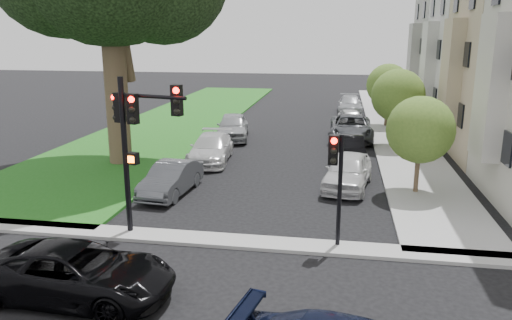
% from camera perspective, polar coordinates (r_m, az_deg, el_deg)
% --- Properties ---
extents(ground, '(140.00, 140.00, 0.00)m').
position_cam_1_polar(ground, '(14.39, -3.43, -12.69)').
color(ground, black).
rests_on(ground, ground).
extents(grass_strip, '(8.00, 44.00, 0.12)m').
position_cam_1_polar(grass_strip, '(38.93, -8.43, 4.63)').
color(grass_strip, '#1B5D15').
rests_on(grass_strip, ground).
extents(sidewalk_right, '(3.50, 44.00, 0.12)m').
position_cam_1_polar(sidewalk_right, '(37.23, 15.36, 3.83)').
color(sidewalk_right, '#A0A0A0').
rests_on(sidewalk_right, ground).
extents(sidewalk_cross, '(60.00, 1.00, 0.12)m').
position_cam_1_polar(sidewalk_cross, '(16.13, -1.81, -9.32)').
color(sidewalk_cross, '#A0A0A0').
rests_on(sidewalk_cross, ground).
extents(house_c, '(7.70, 7.55, 15.97)m').
position_cam_1_polar(house_c, '(36.71, 25.37, 13.65)').
color(house_c, '#A4A4A4').
rests_on(house_c, ground).
extents(house_d, '(7.70, 7.55, 15.97)m').
position_cam_1_polar(house_d, '(44.00, 22.78, 13.80)').
color(house_d, gray).
rests_on(house_d, ground).
extents(small_tree_a, '(2.73, 2.73, 4.10)m').
position_cam_1_polar(small_tree_a, '(21.22, 18.27, 3.30)').
color(small_tree_a, brown).
rests_on(small_tree_a, ground).
extents(small_tree_b, '(3.05, 3.05, 4.57)m').
position_cam_1_polar(small_tree_b, '(29.81, 15.93, 7.07)').
color(small_tree_b, brown).
rests_on(small_tree_b, ground).
extents(small_tree_c, '(2.98, 2.98, 4.47)m').
position_cam_1_polar(small_tree_c, '(36.42, 14.85, 8.27)').
color(small_tree_c, brown).
rests_on(small_tree_c, ground).
extents(traffic_signal_main, '(2.55, 0.74, 5.22)m').
position_cam_1_polar(traffic_signal_main, '(16.29, -13.54, 3.56)').
color(traffic_signal_main, black).
rests_on(traffic_signal_main, ground).
extents(traffic_signal_secondary, '(0.46, 0.37, 3.62)m').
position_cam_1_polar(traffic_signal_secondary, '(15.20, 9.18, -1.14)').
color(traffic_signal_secondary, black).
rests_on(traffic_signal_secondary, ground).
extents(car_cross_near, '(5.08, 2.52, 1.38)m').
position_cam_1_polar(car_cross_near, '(13.61, -19.82, -11.99)').
color(car_cross_near, black).
rests_on(car_cross_near, ground).
extents(car_parked_0, '(2.42, 4.64, 1.51)m').
position_cam_1_polar(car_parked_0, '(21.85, 10.46, -1.23)').
color(car_parked_0, silver).
rests_on(car_parked_0, ground).
extents(car_parked_1, '(1.70, 4.09, 1.31)m').
position_cam_1_polar(car_parked_1, '(26.44, 10.65, 1.26)').
color(car_parked_1, black).
rests_on(car_parked_1, ground).
extents(car_parked_2, '(2.64, 5.58, 1.54)m').
position_cam_1_polar(car_parked_2, '(31.75, 10.81, 3.64)').
color(car_parked_2, '#3F4247').
rests_on(car_parked_2, ground).
extents(car_parked_3, '(2.16, 4.10, 1.33)m').
position_cam_1_polar(car_parked_3, '(35.67, 10.83, 4.63)').
color(car_parked_3, silver).
rests_on(car_parked_3, ground).
extents(car_parked_4, '(2.01, 4.86, 1.41)m').
position_cam_1_polar(car_parked_4, '(42.72, 10.69, 6.26)').
color(car_parked_4, '#999BA0').
rests_on(car_parked_4, ground).
extents(car_parked_5, '(1.72, 4.13, 1.33)m').
position_cam_1_polar(car_parked_5, '(20.97, -9.68, -2.12)').
color(car_parked_5, '#3F4247').
rests_on(car_parked_5, ground).
extents(car_parked_6, '(2.39, 4.99, 1.40)m').
position_cam_1_polar(car_parked_6, '(25.99, -5.18, 1.33)').
color(car_parked_6, silver).
rests_on(car_parked_6, ground).
extents(car_parked_7, '(2.64, 4.97, 1.61)m').
position_cam_1_polar(car_parked_7, '(31.48, -2.68, 3.85)').
color(car_parked_7, '#999BA0').
rests_on(car_parked_7, ground).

